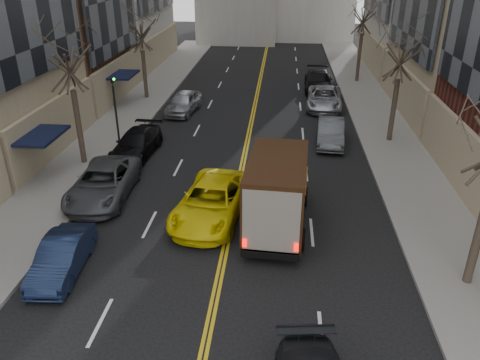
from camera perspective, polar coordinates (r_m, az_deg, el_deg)
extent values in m
cube|color=slate|center=(33.64, -14.32, 6.87)|extent=(4.00, 66.00, 0.15)
cube|color=slate|center=(32.57, 17.36, 5.85)|extent=(4.00, 66.00, 0.15)
cube|color=black|center=(25.53, -23.29, 5.00)|extent=(2.00, 3.00, 0.15)
cube|color=black|center=(26.32, -24.62, 2.87)|extent=(0.20, 3.00, 2.50)
cube|color=black|center=(36.97, -14.26, 12.33)|extent=(2.00, 3.00, 0.15)
cube|color=black|center=(37.52, -15.41, 10.73)|extent=(0.20, 3.00, 2.50)
cylinder|color=#382D23|center=(26.77, -19.04, 6.11)|extent=(0.30, 0.30, 4.05)
cylinder|color=#382D23|center=(38.56, -11.54, 12.52)|extent=(0.30, 0.30, 3.69)
cylinder|color=#382D23|center=(17.74, 27.12, -5.82)|extent=(0.30, 0.30, 3.96)
cylinder|color=#382D23|center=(30.07, 18.18, 8.07)|extent=(0.30, 0.30, 3.78)
cylinder|color=#382D23|center=(44.34, 14.31, 14.27)|extent=(0.30, 0.30, 4.14)
cylinder|color=black|center=(28.04, -14.81, 7.28)|extent=(0.12, 0.12, 3.80)
imported|color=black|center=(27.41, -15.37, 11.93)|extent=(0.15, 0.18, 0.90)
sphere|color=#0CE526|center=(27.28, -15.13, 11.79)|extent=(0.14, 0.14, 0.14)
cube|color=black|center=(20.09, 4.47, -4.31)|extent=(2.49, 6.23, 0.29)
cube|color=black|center=(21.63, 5.05, 0.84)|extent=(2.34, 1.76, 2.00)
cube|color=black|center=(18.97, 4.48, -1.49)|extent=(2.59, 4.81, 2.86)
cube|color=black|center=(17.62, 3.66, -9.08)|extent=(2.20, 0.31, 0.29)
cube|color=red|center=(17.45, 0.55, -7.70)|extent=(0.17, 0.07, 0.33)
cube|color=red|center=(17.33, 6.86, -8.18)|extent=(0.17, 0.07, 0.33)
cube|color=gold|center=(18.86, 1.03, 0.36)|extent=(0.09, 0.86, 0.86)
cube|color=gold|center=(18.72, 8.10, -0.11)|extent=(0.09, 0.86, 0.86)
cylinder|color=black|center=(21.96, 1.97, -1.64)|extent=(0.33, 0.93, 0.92)
cylinder|color=black|center=(21.85, 7.84, -2.04)|extent=(0.33, 0.93, 0.92)
cylinder|color=black|center=(18.85, 0.61, -6.69)|extent=(0.33, 0.93, 0.92)
cylinder|color=black|center=(18.72, 7.50, -7.20)|extent=(0.33, 0.93, 0.92)
imported|color=yellow|center=(20.59, -3.47, -2.59)|extent=(3.42, 6.08, 1.60)
imported|color=black|center=(19.34, 2.27, -4.61)|extent=(0.48, 0.64, 1.59)
imported|color=#121D3A|center=(18.44, -20.89, -8.74)|extent=(1.63, 4.05, 1.31)
imported|color=#474A4E|center=(23.20, -16.33, -0.30)|extent=(2.79, 5.66, 1.55)
imported|color=black|center=(27.70, -12.51, 4.36)|extent=(2.35, 5.04, 1.42)
imported|color=#A5A8AD|center=(34.89, -6.90, 9.37)|extent=(2.40, 4.71, 1.54)
imported|color=#4F5357|center=(29.29, 10.98, 5.74)|extent=(1.90, 4.57, 1.47)
imported|color=#ADAEB5|center=(36.33, 10.24, 9.80)|extent=(2.93, 5.68, 1.53)
imported|color=black|center=(41.12, 9.52, 11.81)|extent=(2.45, 5.69, 1.63)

